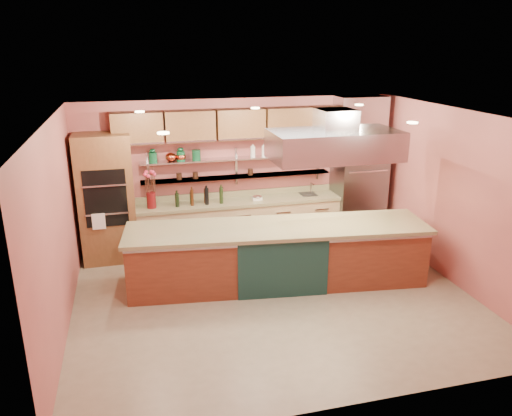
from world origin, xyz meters
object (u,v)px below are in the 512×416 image
object	(u,v)px
island	(277,255)
kitchen_scale	(257,197)
refrigerator	(358,186)
flower_vase	(151,200)
copper_kettle	(171,157)
green_canister	(196,155)

from	to	relation	value
island	kitchen_scale	size ratio (longest dim) A/B	26.50
refrigerator	flower_vase	xyz separation A→B (m)	(-4.04, 0.01, 0.02)
copper_kettle	green_canister	xyz separation A→B (m)	(0.46, 0.00, 0.01)
refrigerator	island	distance (m)	2.75
flower_vase	kitchen_scale	size ratio (longest dim) A/B	1.63
kitchen_scale	copper_kettle	size ratio (longest dim) A/B	0.89
kitchen_scale	copper_kettle	world-z (taller)	copper_kettle
green_canister	kitchen_scale	bearing A→B (deg)	-11.38
refrigerator	green_canister	distance (m)	3.26
island	flower_vase	distance (m)	2.56
copper_kettle	green_canister	distance (m)	0.46
copper_kettle	island	bearing A→B (deg)	-51.25
kitchen_scale	flower_vase	bearing A→B (deg)	-157.16
refrigerator	green_canister	bearing A→B (deg)	175.85
flower_vase	copper_kettle	xyz separation A→B (m)	(0.41, 0.22, 0.72)
flower_vase	copper_kettle	bearing A→B (deg)	28.48
refrigerator	copper_kettle	size ratio (longest dim) A/B	10.46
kitchen_scale	copper_kettle	bearing A→B (deg)	-165.21
flower_vase	kitchen_scale	xyz separation A→B (m)	(1.96, 0.00, -0.09)
island	green_canister	xyz separation A→B (m)	(-1.02, 1.84, 1.32)
copper_kettle	kitchen_scale	bearing A→B (deg)	-8.05
green_canister	refrigerator	bearing A→B (deg)	-4.15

